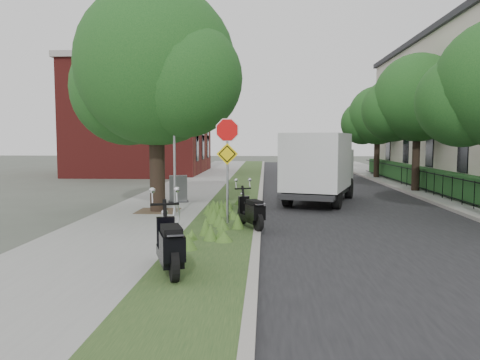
% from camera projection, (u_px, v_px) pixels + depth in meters
% --- Properties ---
extents(ground, '(120.00, 120.00, 0.00)m').
position_uv_depth(ground, '(275.00, 232.00, 13.20)').
color(ground, '#4C5147').
rests_on(ground, ground).
extents(sidewalk_near, '(3.50, 60.00, 0.12)m').
position_uv_depth(sidewalk_near, '(186.00, 190.00, 23.37)').
color(sidewalk_near, gray).
rests_on(sidewalk_near, ground).
extents(verge, '(2.00, 60.00, 0.12)m').
position_uv_depth(verge, '(241.00, 190.00, 23.22)').
color(verge, '#25431D').
rests_on(verge, ground).
extents(kerb_near, '(0.20, 60.00, 0.13)m').
position_uv_depth(kerb_near, '(261.00, 191.00, 23.17)').
color(kerb_near, '#9E9991').
rests_on(kerb_near, ground).
extents(road, '(7.00, 60.00, 0.01)m').
position_uv_depth(road, '(332.00, 192.00, 22.98)').
color(road, black).
rests_on(road, ground).
extents(kerb_far, '(0.20, 60.00, 0.13)m').
position_uv_depth(kerb_far, '(404.00, 191.00, 22.79)').
color(kerb_far, '#9E9991').
rests_on(kerb_far, ground).
extents(footpath_far, '(3.20, 60.00, 0.12)m').
position_uv_depth(footpath_far, '(440.00, 192.00, 22.70)').
color(footpath_far, gray).
rests_on(footpath_far, ground).
extents(street_tree_main, '(6.21, 5.54, 7.66)m').
position_uv_depth(street_tree_main, '(154.00, 74.00, 15.85)').
color(street_tree_main, black).
rests_on(street_tree_main, ground).
extents(bare_post, '(0.08, 0.08, 4.00)m').
position_uv_depth(bare_post, '(174.00, 154.00, 14.98)').
color(bare_post, '#A5A8AD').
rests_on(bare_post, ground).
extents(bike_hoop, '(0.06, 0.78, 0.77)m').
position_uv_depth(bike_hoop, '(176.00, 217.00, 12.70)').
color(bike_hoop, '#A5A8AD').
rests_on(bike_hoop, ground).
extents(sign_assembly, '(0.94, 0.08, 3.22)m').
position_uv_depth(sign_assembly, '(227.00, 149.00, 13.65)').
color(sign_assembly, '#A5A8AD').
rests_on(sign_assembly, ground).
extents(fence_far, '(0.04, 24.00, 1.00)m').
position_uv_depth(fence_far, '(419.00, 179.00, 22.70)').
color(fence_far, black).
rests_on(fence_far, ground).
extents(hedge_far, '(1.00, 24.00, 1.10)m').
position_uv_depth(hedge_far, '(434.00, 179.00, 22.66)').
color(hedge_far, '#184420').
rests_on(hedge_far, footpath_far).
extents(brick_building, '(9.40, 10.40, 8.30)m').
position_uv_depth(brick_building, '(143.00, 118.00, 35.23)').
color(brick_building, maroon).
rests_on(brick_building, ground).
extents(far_tree_b, '(4.83, 4.31, 6.56)m').
position_uv_depth(far_tree_b, '(416.00, 102.00, 22.44)').
color(far_tree_b, black).
rests_on(far_tree_b, ground).
extents(far_tree_c, '(4.37, 3.89, 5.93)m').
position_uv_depth(far_tree_c, '(377.00, 118.00, 30.43)').
color(far_tree_c, black).
rests_on(far_tree_c, ground).
extents(scooter_near, '(0.85, 1.60, 0.81)m').
position_uv_depth(scooter_near, '(252.00, 215.00, 12.98)').
color(scooter_near, black).
rests_on(scooter_near, ground).
extents(scooter_far, '(0.82, 1.88, 0.93)m').
position_uv_depth(scooter_far, '(170.00, 250.00, 8.58)').
color(scooter_far, black).
rests_on(scooter_far, ground).
extents(box_truck, '(3.54, 5.70, 2.42)m').
position_uv_depth(box_truck, '(320.00, 165.00, 18.93)').
color(box_truck, '#262628').
rests_on(box_truck, ground).
extents(utility_cabinet, '(0.87, 0.66, 1.05)m').
position_uv_depth(utility_cabinet, '(178.00, 189.00, 18.55)').
color(utility_cabinet, '#262628').
rests_on(utility_cabinet, ground).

